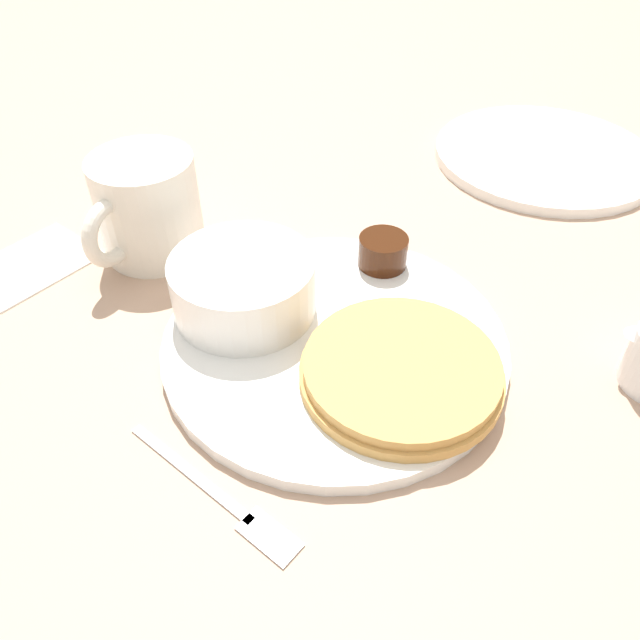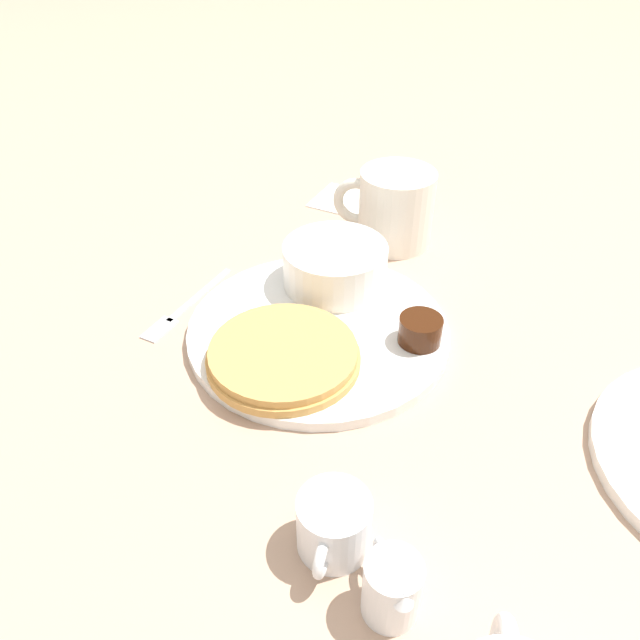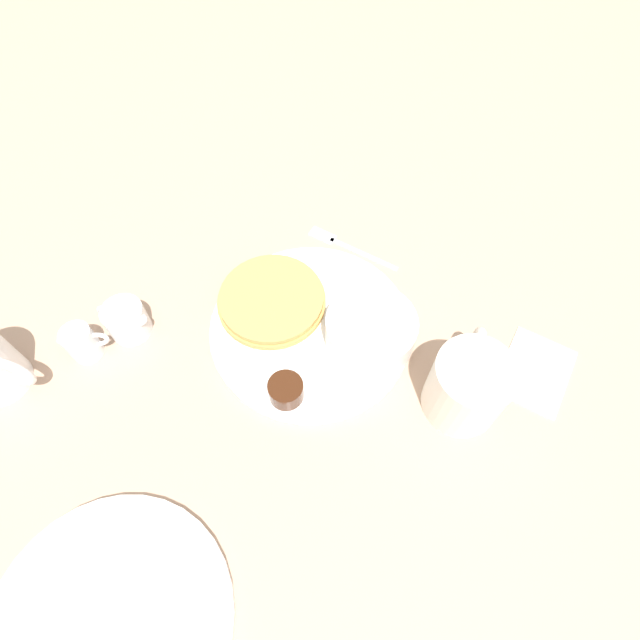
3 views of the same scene
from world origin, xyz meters
The scene contains 10 objects.
ground_plane centered at (0.00, 0.00, 0.00)m, with size 4.00×4.00×0.00m, color tan.
plate centered at (0.00, 0.00, 0.01)m, with size 0.28×0.28×0.01m.
pancake_stack centered at (0.01, -0.07, 0.02)m, with size 0.15×0.15×0.02m.
bowl centered at (-0.03, 0.08, 0.04)m, with size 0.12×0.12×0.05m.
syrup_cup centered at (0.10, 0.04, 0.03)m, with size 0.04×0.04×0.03m.
butter_ramekin centered at (-0.03, 0.11, 0.03)m, with size 0.04×0.04×0.04m.
coffee_mug centered at (-0.04, 0.22, 0.05)m, with size 0.13×0.10×0.10m.
fork centered at (-0.15, -0.06, 0.00)m, with size 0.04×0.15×0.00m.
napkin centered at (-0.14, 0.27, 0.00)m, with size 0.12×0.10×0.00m.
far_plate centered at (0.40, 0.07, 0.01)m, with size 0.26×0.26×0.01m.
Camera 1 is at (-0.25, -0.26, 0.36)m, focal length 35.00 mm.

